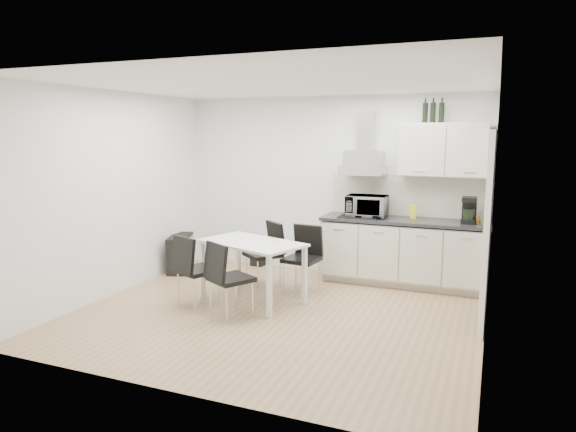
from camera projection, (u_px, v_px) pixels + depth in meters
name	position (u px, v px, depth m)	size (l,w,h in m)	color
ground	(277.00, 313.00, 5.95)	(4.50, 4.50, 0.00)	tan
wall_back	(330.00, 186.00, 7.57)	(4.50, 0.10, 2.60)	white
wall_front	(173.00, 235.00, 3.91)	(4.50, 0.10, 2.60)	white
wall_left	(116.00, 194.00, 6.58)	(0.10, 4.00, 2.60)	white
wall_right	(492.00, 214.00, 4.91)	(0.10, 4.00, 2.60)	white
ceiling	(276.00, 83.00, 5.54)	(4.50, 4.50, 0.00)	white
doorway	(487.00, 230.00, 5.47)	(0.08, 1.04, 2.10)	white
kitchenette	(407.00, 225.00, 6.97)	(2.22, 0.64, 2.52)	beige
dining_table	(252.00, 249.00, 6.31)	(1.43, 1.10, 0.75)	white
chair_far_left	(263.00, 255.00, 6.91)	(0.44, 0.50, 0.88)	black
chair_far_right	(302.00, 260.00, 6.64)	(0.44, 0.50, 0.88)	black
chair_near_left	(198.00, 271.00, 6.11)	(0.44, 0.50, 0.88)	black
chair_near_right	(231.00, 280.00, 5.76)	(0.44, 0.50, 0.88)	black
guitar_amp	(180.00, 253.00, 7.76)	(0.49, 0.71, 0.54)	black
floor_speaker	(258.00, 255.00, 8.09)	(0.20, 0.18, 0.33)	black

